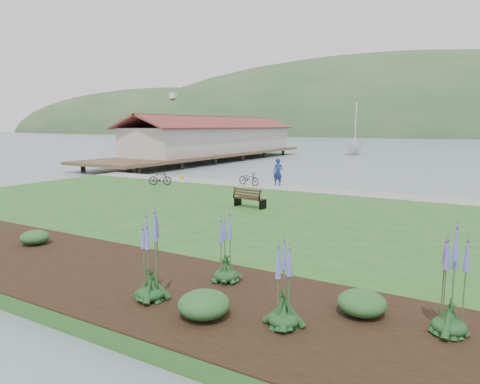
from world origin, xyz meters
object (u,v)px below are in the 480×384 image
object	(u,v)px
person	(278,170)
sailboat	(354,155)
park_bench	(249,198)
bicycle_a	(249,179)

from	to	relation	value
person	sailboat	xyz separation A→B (m)	(-5.74, 39.01, -1.43)
park_bench	sailboat	bearing A→B (deg)	107.58
person	sailboat	size ratio (longest dim) A/B	0.08
bicycle_a	sailboat	bearing A→B (deg)	19.60
park_bench	sailboat	size ratio (longest dim) A/B	0.07
park_bench	bicycle_a	size ratio (longest dim) A/B	0.94
person	bicycle_a	world-z (taller)	person
sailboat	bicycle_a	bearing A→B (deg)	-87.05
person	bicycle_a	xyz separation A→B (m)	(-1.71, -0.75, -0.59)
person	bicycle_a	distance (m)	1.96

